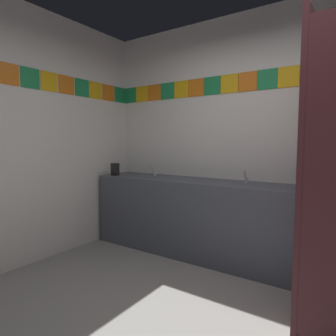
# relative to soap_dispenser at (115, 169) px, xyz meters

# --- Properties ---
(wall_back) EXTENTS (4.25, 0.09, 2.72)m
(wall_back) POSITION_rel_soap_dispenser_xyz_m (1.91, 0.49, 0.42)
(wall_back) COLOR white
(wall_back) RESTS_ON ground_plane
(vanity_counter) EXTENTS (2.44, 0.57, 0.87)m
(vanity_counter) POSITION_rel_soap_dispenser_xyz_m (1.05, 0.16, -0.50)
(vanity_counter) COLOR #4C515B
(vanity_counter) RESTS_ON ground_plane
(faucet_left) EXTENTS (0.04, 0.10, 0.14)m
(faucet_left) POSITION_rel_soap_dispenser_xyz_m (0.44, 0.25, -0.03)
(faucet_left) COLOR silver
(faucet_left) RESTS_ON vanity_counter
(faucet_right) EXTENTS (0.04, 0.10, 0.14)m
(faucet_right) POSITION_rel_soap_dispenser_xyz_m (1.66, 0.25, -0.03)
(faucet_right) COLOR silver
(faucet_right) RESTS_ON vanity_counter
(soap_dispenser) EXTENTS (0.09, 0.09, 0.16)m
(soap_dispenser) POSITION_rel_soap_dispenser_xyz_m (0.00, 0.00, 0.00)
(soap_dispenser) COLOR black
(soap_dispenser) RESTS_ON vanity_counter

